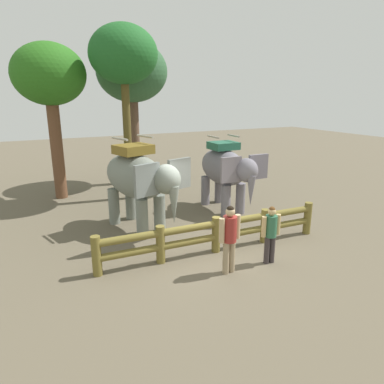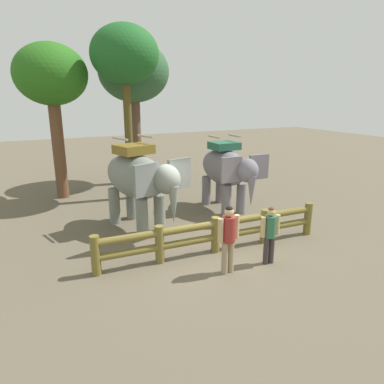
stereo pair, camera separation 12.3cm
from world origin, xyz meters
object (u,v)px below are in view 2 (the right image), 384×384
tourist_man_in_blue (270,231)px  tree_far_left (134,74)px  log_fence (215,232)px  tree_far_right (51,78)px  elephant_near_left (139,179)px  tourist_woman_in_black (228,235)px  elephant_center (227,170)px  tree_back_center (125,57)px

tourist_man_in_blue → tree_far_left: tree_far_left is taller
log_fence → tree_far_right: size_ratio=1.08×
elephant_near_left → tree_far_right: (-1.93, 5.14, 3.28)m
tourist_woman_in_black → tree_far_left: (0.80, 10.11, 4.30)m
tourist_man_in_blue → tree_far_right: bearing=115.3°
elephant_center → tourist_man_in_blue: size_ratio=2.10×
elephant_near_left → tourist_man_in_blue: 4.59m
elephant_center → tree_back_center: 6.00m
tree_far_left → tree_back_center: size_ratio=0.97×
log_fence → tourist_man_in_blue: (0.93, -1.24, 0.32)m
tourist_man_in_blue → tree_back_center: (-1.57, 7.55, 4.89)m
tree_back_center → tree_far_right: size_ratio=1.10×
elephant_center → tourist_woman_in_black: bearing=-120.6°
log_fence → elephant_near_left: elephant_near_left is taller
tourist_woman_in_black → log_fence: bearing=75.0°
elephant_center → tree_far_right: tree_far_right is taller
tourist_man_in_blue → tree_back_center: 9.13m
elephant_near_left → tourist_man_in_blue: bearing=-59.0°
elephant_center → tourist_woman_in_black: 5.01m
elephant_near_left → tree_far_left: size_ratio=0.54×
elephant_center → tree_far_right: bearing=139.7°
log_fence → tree_back_center: 8.20m
elephant_center → tourist_woman_in_black: (-2.53, -4.28, -0.60)m
tourist_woman_in_black → tree_back_center: tree_back_center is taller
elephant_near_left → tree_back_center: 5.53m
tourist_man_in_blue → tree_far_right: tree_far_right is taller
log_fence → tree_far_left: 10.09m
elephant_near_left → tree_far_right: 6.40m
elephant_near_left → tourist_woman_in_black: (1.07, -3.84, -0.71)m
elephant_near_left → tree_back_center: size_ratio=0.52×
tree_back_center → elephant_center: bearing=-48.6°
elephant_near_left → tourist_woman_in_black: elephant_near_left is taller
tree_far_left → elephant_near_left: bearing=-106.6°
log_fence → elephant_center: 3.93m
tree_far_left → log_fence: bearing=-93.1°
tourist_man_in_blue → tree_far_right: (-4.26, 9.01, 4.10)m
log_fence → tourist_woman_in_black: 1.32m
elephant_near_left → tree_far_left: bearing=73.4°
tourist_man_in_blue → tree_far_left: size_ratio=0.23×
elephant_near_left → elephant_center: bearing=7.1°
elephant_center → tree_far_left: (-1.73, 5.82, 3.71)m
elephant_near_left → tree_far_right: tree_far_right is taller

